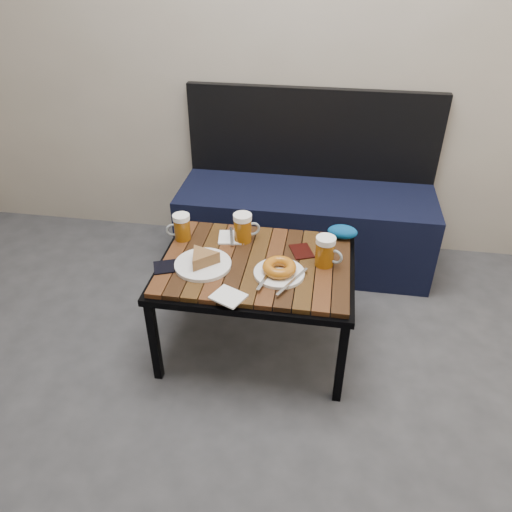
# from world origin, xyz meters

# --- Properties ---
(bench) EXTENTS (1.40, 0.50, 0.95)m
(bench) POSITION_xyz_m (0.13, 1.76, 0.27)
(bench) COLOR black
(bench) RESTS_ON ground
(cafe_table) EXTENTS (0.84, 0.62, 0.47)m
(cafe_table) POSITION_xyz_m (-0.03, 1.00, 0.43)
(cafe_table) COLOR black
(cafe_table) RESTS_ON ground
(beer_mug_left) EXTENTS (0.12, 0.09, 0.12)m
(beer_mug_left) POSITION_xyz_m (-0.40, 1.13, 0.53)
(beer_mug_left) COLOR #8B4C0B
(beer_mug_left) RESTS_ON cafe_table
(beer_mug_centre) EXTENTS (0.13, 0.10, 0.13)m
(beer_mug_centre) POSITION_xyz_m (-0.12, 1.16, 0.54)
(beer_mug_centre) COLOR #8B4C0B
(beer_mug_centre) RESTS_ON cafe_table
(beer_mug_right) EXTENTS (0.13, 0.10, 0.13)m
(beer_mug_right) POSITION_xyz_m (0.26, 1.03, 0.54)
(beer_mug_right) COLOR #8B4C0B
(beer_mug_right) RESTS_ON cafe_table
(plate_pie) EXTENTS (0.24, 0.24, 0.07)m
(plate_pie) POSITION_xyz_m (-0.25, 0.93, 0.50)
(plate_pie) COLOR white
(plate_pie) RESTS_ON cafe_table
(plate_bagel) EXTENTS (0.22, 0.27, 0.06)m
(plate_bagel) POSITION_xyz_m (0.07, 0.93, 0.50)
(plate_bagel) COLOR white
(plate_bagel) RESTS_ON cafe_table
(napkin_left) EXTENTS (0.13, 0.16, 0.01)m
(napkin_left) POSITION_xyz_m (-0.18, 1.17, 0.48)
(napkin_left) COLOR white
(napkin_left) RESTS_ON cafe_table
(napkin_right) EXTENTS (0.15, 0.14, 0.01)m
(napkin_right) POSITION_xyz_m (-0.10, 0.74, 0.48)
(napkin_right) COLOR white
(napkin_right) RESTS_ON cafe_table
(passport_navy) EXTENTS (0.16, 0.14, 0.01)m
(passport_navy) POSITION_xyz_m (-0.39, 0.91, 0.48)
(passport_navy) COLOR black
(passport_navy) RESTS_ON cafe_table
(passport_burgundy) EXTENTS (0.12, 0.14, 0.01)m
(passport_burgundy) POSITION_xyz_m (0.15, 1.11, 0.47)
(passport_burgundy) COLOR black
(passport_burgundy) RESTS_ON cafe_table
(knit_pouch) EXTENTS (0.14, 0.10, 0.06)m
(knit_pouch) POSITION_xyz_m (0.33, 1.26, 0.50)
(knit_pouch) COLOR navy
(knit_pouch) RESTS_ON cafe_table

